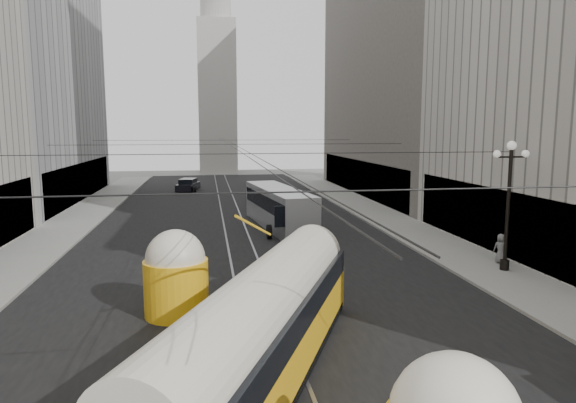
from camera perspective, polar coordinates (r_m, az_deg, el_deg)
name	(u,v)px	position (r m, az deg, el deg)	size (l,w,h in m)	color
road	(234,226)	(37.99, -5.98, -2.72)	(20.00, 85.00, 0.02)	black
sidewalk_left	(75,221)	(42.58, -22.60, -2.03)	(4.00, 72.00, 0.15)	gray
sidewalk_right	(375,213)	(43.65, 9.70, -1.29)	(4.00, 72.00, 0.15)	gray
rail_left	(224,226)	(37.96, -7.11, -2.75)	(0.12, 85.00, 0.04)	gray
rail_right	(245,226)	(38.03, -4.85, -2.70)	(0.12, 85.00, 0.04)	gray
building_left_far	(8,51)	(56.25, -28.67, 14.49)	(12.60, 28.60, 28.60)	#999999
building_right_far	(415,40)	(57.88, 13.97, 17.01)	(12.60, 32.60, 32.60)	#514C47
distant_tower	(217,79)	(85.16, -7.91, 13.31)	(6.00, 6.00, 31.36)	#B2AFA8
lamppost_right_mid	(509,198)	(27.21, 23.30, 0.35)	(1.86, 0.44, 6.37)	black
catenary	(236,146)	(36.34, -5.84, 6.13)	(25.00, 72.00, 0.23)	black
streetcar	(262,328)	(14.59, -2.89, -13.84)	(7.77, 14.24, 3.38)	yellow
city_bus	(279,206)	(36.97, -1.02, -0.52)	(3.83, 11.49, 2.86)	#B5B8BB
sedan_white_far	(262,194)	(51.41, -2.94, 0.86)	(2.52, 4.71, 1.41)	silver
sedan_dark_far	(188,185)	(60.31, -11.04, 1.79)	(2.78, 4.75, 1.41)	black
pedestrian_sidewalk_right	(501,248)	(29.02, 22.56, -4.83)	(0.75, 0.46, 1.54)	slate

